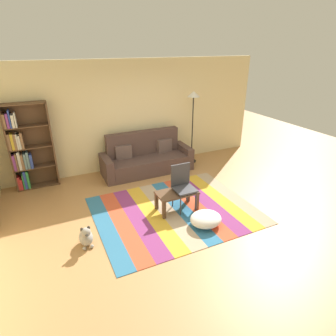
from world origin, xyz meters
TOP-DOWN VIEW (x-y plane):
  - ground_plane at (0.00, 0.00)m, footprint 14.00×14.00m
  - back_wall at (0.00, 2.55)m, footprint 6.80×0.10m
  - rug at (-0.20, 0.02)m, footprint 3.03×2.43m
  - couch at (-0.00, 2.02)m, footprint 2.26×0.80m
  - bookshelf at (-2.67, 2.31)m, footprint 0.90×0.28m
  - coffee_table at (-0.15, 0.04)m, footprint 0.79×0.44m
  - pouf at (0.09, -0.65)m, footprint 0.58×0.52m
  - dog at (-1.95, -0.29)m, footprint 0.22×0.35m
  - standing_lamp at (1.35, 2.08)m, footprint 0.32×0.32m
  - tv_remote at (-0.05, -0.04)m, footprint 0.12×0.15m
  - folding_chair at (0.00, 0.09)m, footprint 0.40×0.40m

SIDE VIEW (x-z plane):
  - ground_plane at x=0.00m, z-range 0.00..0.00m
  - rug at x=-0.20m, z-range 0.00..0.01m
  - pouf at x=0.09m, z-range 0.01..0.25m
  - dog at x=-1.95m, z-range -0.04..0.36m
  - coffee_table at x=-0.15m, z-range 0.13..0.52m
  - couch at x=0.00m, z-range -0.16..0.84m
  - tv_remote at x=-0.05m, z-range 0.40..0.42m
  - folding_chair at x=0.00m, z-range 0.08..0.98m
  - bookshelf at x=-2.67m, z-range -0.05..1.85m
  - back_wall at x=0.00m, z-range 0.00..2.70m
  - standing_lamp at x=1.35m, z-range 0.64..2.56m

